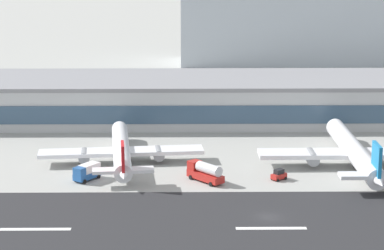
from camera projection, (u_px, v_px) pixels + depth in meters
name	position (u px, v px, depth m)	size (l,w,h in m)	color
ground_plane	(269.00, 217.00, 140.35)	(1400.00, 1400.00, 0.00)	#9E9E99
runway_strip	(272.00, 229.00, 134.96)	(800.00, 38.42, 0.08)	#262628
runway_centreline_dash_3	(35.00, 229.00, 134.53)	(12.00, 1.20, 0.01)	white
runway_centreline_dash_4	(271.00, 228.00, 134.95)	(12.00, 1.20, 0.01)	white
terminal_building	(223.00, 98.00, 211.24)	(150.26, 29.60, 11.13)	#B7BABC
distant_hotel_block	(312.00, 7.00, 297.98)	(98.00, 26.35, 41.77)	#A8B2BC
airliner_red_tail_gate_0	(121.00, 151.00, 171.45)	(35.85, 41.65, 8.70)	white
airliner_blue_tail_gate_1	(356.00, 153.00, 168.79)	(40.99, 47.11, 9.83)	silver
service_box_truck_0	(87.00, 172.00, 160.57)	(5.44, 6.28, 3.25)	#23569E
service_fuel_truck_1	(205.00, 172.00, 159.59)	(7.55, 8.11, 3.95)	#B2231E
service_baggage_tug_2	(279.00, 175.00, 160.97)	(3.49, 3.27, 2.20)	#B2231E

